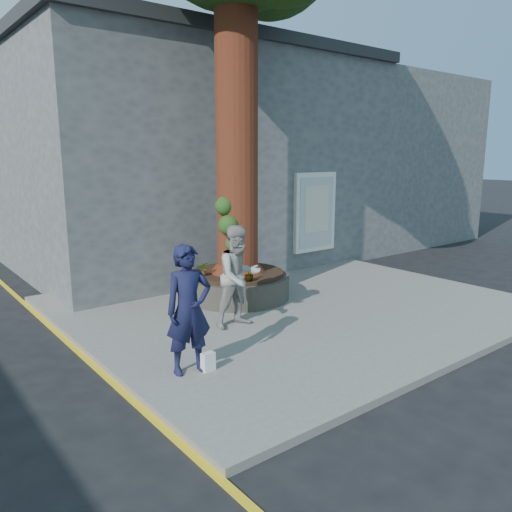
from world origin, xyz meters
TOP-DOWN VIEW (x-y plane):
  - ground at (0.00, 0.00)m, footprint 120.00×120.00m
  - pavement at (1.50, 1.00)m, footprint 9.00×8.00m
  - yellow_line at (-3.05, 1.00)m, footprint 0.10×30.00m
  - stone_shop at (2.50, 7.20)m, footprint 10.30×8.30m
  - neighbour_shop at (10.50, 7.20)m, footprint 6.00×8.00m
  - planter at (0.80, 2.00)m, footprint 2.30×2.30m
  - man at (-2.07, -0.73)m, footprint 0.76×0.56m
  - woman at (-0.29, 0.45)m, footprint 0.95×0.76m
  - shopping_bag at (-1.84, -0.88)m, footprint 0.21×0.13m
  - plant_a at (0.07, 2.85)m, footprint 0.22×0.17m
  - plant_b at (-0.05, 1.15)m, footprint 0.33×0.33m
  - plant_c at (0.47, 1.15)m, footprint 0.18×0.18m
  - plant_d at (-0.02, 2.14)m, footprint 0.37×0.37m

SIDE VIEW (x-z plane):
  - ground at x=0.00m, z-range 0.00..0.00m
  - yellow_line at x=-3.05m, z-range 0.00..0.01m
  - pavement at x=1.50m, z-range 0.00..0.12m
  - shopping_bag at x=-1.84m, z-range 0.12..0.40m
  - planter at x=0.80m, z-range 0.11..0.71m
  - plant_d at x=-0.02m, z-range 0.72..1.03m
  - plant_c at x=0.47m, z-range 0.72..1.04m
  - plant_a at x=0.07m, z-range 0.72..1.10m
  - plant_b at x=-0.05m, z-range 0.72..1.15m
  - woman at x=-0.29m, z-range 0.12..2.03m
  - man at x=-2.07m, z-range 0.12..2.04m
  - neighbour_shop at x=10.50m, z-range 0.00..6.00m
  - stone_shop at x=2.50m, z-range 0.01..6.31m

